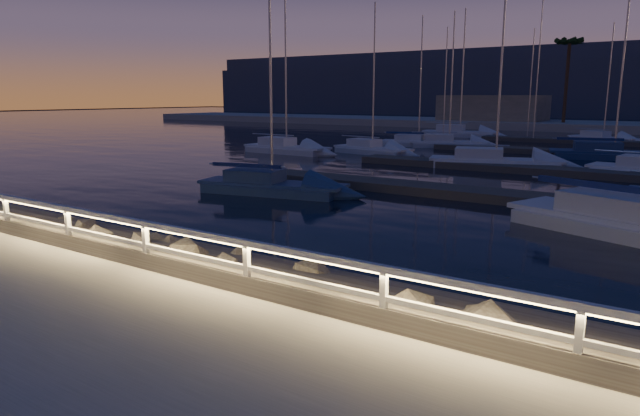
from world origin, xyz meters
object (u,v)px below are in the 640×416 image
Objects in this scene: sailboat_a at (285,147)px; sailboat_m at (458,132)px; sailboat_e at (371,148)px; sailboat_n at (602,138)px; sailboat_f at (492,161)px; sailboat_b at (269,185)px; sailboat_k at (610,153)px; sailboat_j at (417,142)px; guard_rail at (207,246)px; sailboat_i at (447,143)px.

sailboat_a is 25.70m from sailboat_m.
sailboat_e is at bearing 31.38° from sailboat_a.
sailboat_f is at bearing -70.04° from sailboat_n.
sailboat_b is 27.09m from sailboat_k.
sailboat_b is 41.08m from sailboat_m.
sailboat_a is at bearing 113.22° from sailboat_b.
sailboat_e is 8.06m from sailboat_j.
sailboat_a is (-19.16, 27.20, -0.93)m from guard_rail.
guard_rail is 3.84× the size of sailboat_i.
guard_rail is at bearing -64.49° from sailboat_n.
sailboat_i is 13.91m from sailboat_m.
sailboat_f is (5.41, 15.20, 0.04)m from sailboat_b.
sailboat_e is at bearing -102.73° from sailboat_j.
guard_rail is 53.46m from sailboat_n.
sailboat_a reaches higher than sailboat_n.
sailboat_a is 32.17m from sailboat_n.
sailboat_a is at bearing -109.35° from sailboat_m.
sailboat_a is 1.07× the size of sailboat_b.
sailboat_n is (-3.04, 16.61, -0.05)m from sailboat_k.
sailboat_a is 12.85m from sailboat_j.
sailboat_e is (-13.35, 30.54, -0.96)m from guard_rail.
sailboat_b is 0.86× the size of sailboat_m.
sailboat_n is (2.28, 26.28, -0.05)m from sailboat_f.
guard_rail is at bearing -101.22° from sailboat_f.
sailboat_e is 22.02m from sailboat_m.
sailboat_k is at bearing 31.68° from sailboat_e.
sailboat_i is 1.02× the size of sailboat_n.
sailboat_f is at bearing -74.30° from sailboat_m.
sailboat_n is at bearing -5.77° from sailboat_m.
sailboat_b is at bearing -64.62° from sailboat_e.
sailboat_a is 0.92× the size of sailboat_f.
sailboat_f is at bearing -80.08° from sailboat_i.
sailboat_k is (13.15, -2.39, 0.02)m from sailboat_i.
sailboat_k is (2.48, 36.84, -0.93)m from guard_rail.
sailboat_f reaches higher than sailboat_n.
sailboat_b reaches higher than guard_rail.
guard_rail is 3.07× the size of sailboat_k.
sailboat_b is at bearing -108.00° from sailboat_i.
sailboat_i is (-7.83, 12.06, -0.02)m from sailboat_f.
sailboat_i is at bearing 82.67° from sailboat_b.
sailboat_m reaches higher than sailboat_i.
sailboat_j is 15.83m from sailboat_k.
sailboat_a is 1.11× the size of sailboat_e.
sailboat_i is at bearing -82.33° from sailboat_m.
sailboat_n is at bearing 70.80° from sailboat_e.
sailboat_m is (4.39, 25.32, 0.03)m from sailboat_a.
sailboat_m is (-1.42, 21.98, 0.06)m from sailboat_e.
sailboat_e is (5.81, 3.34, -0.03)m from sailboat_a.
sailboat_a is at bearing -148.33° from sailboat_i.
sailboat_n is (18.61, 26.25, -0.05)m from sailboat_a.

